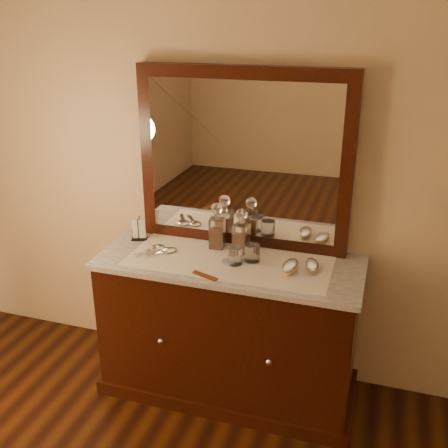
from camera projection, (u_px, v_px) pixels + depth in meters
The scene contains 18 objects.
dresser_cabinet at pixel (229, 329), 3.01m from camera, with size 1.40×0.55×0.82m, color black.
dresser_plinth at pixel (229, 381), 3.15m from camera, with size 1.46×0.59×0.08m, color black.
knob_left at pixel (161, 341), 2.83m from camera, with size 0.04×0.04×0.04m, color silver.
knob_right at pixel (269, 362), 2.66m from camera, with size 0.04×0.04×0.04m, color silver.
marble_top at pixel (230, 263), 2.86m from camera, with size 1.44×0.59×0.03m, color silver.
mirror_frame at pixel (243, 160), 2.88m from camera, with size 1.20×0.08×1.00m, color black.
mirror_glass at pixel (241, 161), 2.85m from camera, with size 1.06×0.01×0.86m, color white.
lace_runner at pixel (229, 261), 2.83m from camera, with size 1.10×0.45×0.00m, color beige.
pin_dish at pixel (229, 262), 2.81m from camera, with size 0.07×0.07×0.01m, color silver.
comb at pixel (205, 276), 2.66m from camera, with size 0.15×0.03×0.01m, color #662E12.
napkin_rack at pixel (139, 231), 3.09m from camera, with size 0.11×0.08×0.14m.
decanter_left at pixel (217, 230), 2.96m from camera, with size 0.09×0.09×0.27m.
decanter_right at pixel (241, 236), 2.89m from camera, with size 0.09×0.09×0.26m.
brush_near at pixel (290, 267), 2.72m from camera, with size 0.08×0.17×0.05m.
brush_far at pixel (312, 266), 2.73m from camera, with size 0.10×0.16×0.04m.
hand_mirror_outer at pixel (154, 249), 2.96m from camera, with size 0.13×0.20×0.02m.
hand_mirror_inner at pixel (166, 251), 2.93m from camera, with size 0.16×0.18×0.02m.
tumblers at pixel (244, 254), 2.80m from camera, with size 0.16×0.14×0.09m.
Camera 1 is at (0.75, -0.50, 2.10)m, focal length 42.04 mm.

